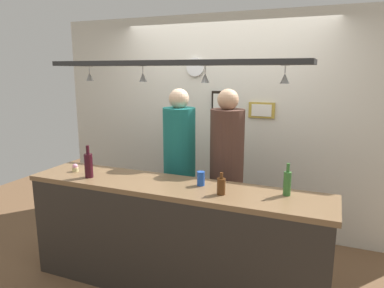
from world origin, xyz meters
name	(u,v)px	position (x,y,z in m)	size (l,w,h in m)	color
ground_plane	(188,267)	(0.00, 0.00, 0.00)	(8.00, 8.00, 0.00)	brown
back_wall	(223,125)	(0.00, 1.10, 1.30)	(4.40, 0.06, 2.60)	silver
bar_counter	(165,226)	(0.00, -0.50, 0.67)	(2.70, 0.55, 0.98)	brown
overhead_glass_rack	(173,63)	(0.00, -0.30, 2.01)	(2.20, 0.36, 0.04)	black
hanging_wineglass_far_left	(90,76)	(-0.86, -0.28, 1.90)	(0.07, 0.07, 0.13)	silver
hanging_wineglass_left	(143,77)	(-0.28, -0.31, 1.90)	(0.07, 0.07, 0.13)	silver
hanging_wineglass_center_left	(205,77)	(0.29, -0.34, 1.90)	(0.07, 0.07, 0.13)	silver
hanging_wineglass_center	(285,78)	(0.89, -0.29, 1.90)	(0.07, 0.07, 0.13)	silver
person_left_teal_shirt	(179,155)	(-0.24, 0.33, 1.07)	(0.34, 0.34, 1.77)	#2D334C
person_right_brown_shirt	(227,159)	(0.28, 0.33, 1.08)	(0.34, 0.34, 1.78)	#2D334C
bottle_beer_brown_stubby	(221,186)	(0.46, -0.42, 1.05)	(0.07, 0.07, 0.18)	#512D14
bottle_wine_dark_red	(89,165)	(-0.80, -0.45, 1.10)	(0.08, 0.08, 0.30)	#380F19
bottle_beer_green_import	(287,183)	(0.95, -0.24, 1.09)	(0.06, 0.06, 0.26)	#336B2D
drink_can	(201,179)	(0.24, -0.28, 1.05)	(0.07, 0.07, 0.12)	#1E4CB2
cupcake	(75,168)	(-1.04, -0.35, 1.02)	(0.06, 0.06, 0.08)	beige
picture_frame_crest	(219,102)	(-0.04, 1.06, 1.58)	(0.18, 0.02, 0.26)	black
picture_frame_lower_pair	(262,110)	(0.47, 1.06, 1.50)	(0.30, 0.02, 0.18)	#B29338
wall_clock	(195,67)	(-0.35, 1.05, 1.99)	(0.22, 0.22, 0.03)	white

